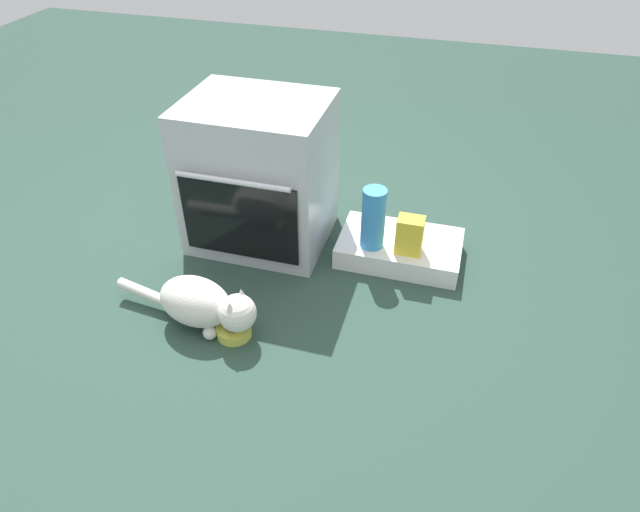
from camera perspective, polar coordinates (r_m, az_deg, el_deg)
The scene contains 7 objects.
ground at distance 2.57m, azimuth -8.90°, elevation -3.27°, with size 8.00×8.00×0.00m, color #284238.
oven at distance 2.68m, azimuth -6.26°, elevation 8.32°, with size 0.65×0.58×0.72m.
pantry_cabinet at distance 2.71m, azimuth 8.17°, elevation 0.81°, with size 0.58×0.36×0.10m, color white.
food_bowl at distance 2.33m, azimuth -8.84°, elevation -7.48°, with size 0.14×0.14×0.08m.
cat at distance 2.33m, azimuth -11.92°, elevation -4.83°, with size 0.69×0.25×0.23m.
snack_bag at distance 2.56m, azimuth 9.19°, elevation 2.11°, with size 0.12×0.09×0.18m, color yellow.
water_bottle at distance 2.54m, azimuth 5.50°, elevation 3.87°, with size 0.11×0.11×0.30m, color #388CD1.
Camera 1 is at (0.90, -1.73, 1.67)m, focal length 31.13 mm.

